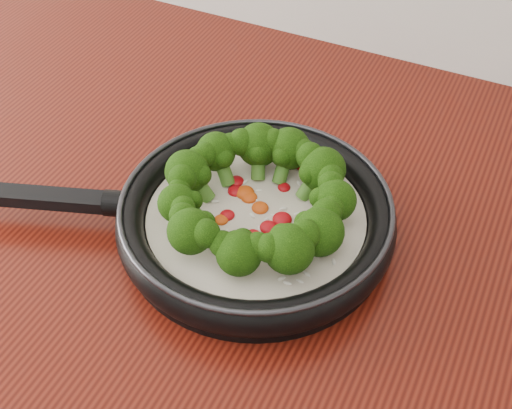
% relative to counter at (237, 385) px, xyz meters
% --- Properties ---
extents(counter, '(1.60, 0.80, 0.90)m').
position_rel_counter_xyz_m(counter, '(0.00, 0.00, 0.00)').
color(counter, '#390B06').
rests_on(counter, ground).
extents(skillet, '(0.53, 0.41, 0.09)m').
position_rel_counter_xyz_m(skillet, '(0.06, -0.05, 0.49)').
color(skillet, black).
rests_on(skillet, counter).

